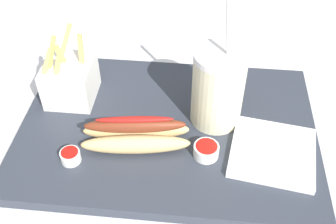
{
  "coord_description": "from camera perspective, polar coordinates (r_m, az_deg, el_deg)",
  "views": [
    {
      "loc": [
        0.05,
        -0.48,
        0.51
      ],
      "look_at": [
        0.0,
        0.0,
        0.05
      ],
      "focal_mm": 43.81,
      "sensor_mm": 36.0,
      "label": 1
    }
  ],
  "objects": [
    {
      "name": "ketchup_cup_2",
      "position": [
        0.64,
        5.34,
        -5.3
      ],
      "size": [
        0.04,
        0.04,
        0.02
      ],
      "color": "white",
      "rests_on": "food_tray"
    },
    {
      "name": "soda_cup",
      "position": [
        0.66,
        6.97,
        3.39
      ],
      "size": [
        0.08,
        0.08,
        0.22
      ],
      "color": "beige",
      "rests_on": "food_tray"
    },
    {
      "name": "ketchup_cup_1",
      "position": [
        0.65,
        -13.43,
        -5.95
      ],
      "size": [
        0.03,
        0.03,
        0.02
      ],
      "color": "white",
      "rests_on": "food_tray"
    },
    {
      "name": "ground_plane",
      "position": [
        0.71,
        0.0,
        -3.49
      ],
      "size": [
        2.4,
        2.4,
        0.02
      ],
      "primitive_type": "cube",
      "color": "silver"
    },
    {
      "name": "fries_basket",
      "position": [
        0.74,
        -13.46,
        4.35
      ],
      "size": [
        0.08,
        0.09,
        0.14
      ],
      "color": "white",
      "rests_on": "food_tray"
    },
    {
      "name": "napkin_stack",
      "position": [
        0.66,
        14.35,
        -5.45
      ],
      "size": [
        0.15,
        0.14,
        0.01
      ],
      "primitive_type": "cube",
      "rotation": [
        0.0,
        0.0,
        -0.15
      ],
      "color": "white",
      "rests_on": "food_tray"
    },
    {
      "name": "food_tray",
      "position": [
        0.7,
        0.0,
        -2.38
      ],
      "size": [
        0.49,
        0.35,
        0.02
      ],
      "primitive_type": "cube",
      "color": "#2D333D",
      "rests_on": "ground_plane"
    },
    {
      "name": "hot_dog_1",
      "position": [
        0.65,
        -4.52,
        -3.1
      ],
      "size": [
        0.18,
        0.08,
        0.06
      ],
      "color": "#DBB775",
      "rests_on": "food_tray"
    }
  ]
}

